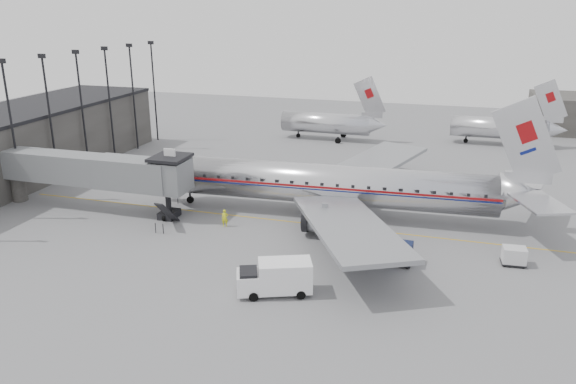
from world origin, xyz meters
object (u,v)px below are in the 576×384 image
Objects in this scene: service_van at (275,277)px; ramp_worker at (225,218)px; baggage_cart_white at (514,256)px; airliner at (338,185)px; baggage_cart_navy at (398,252)px.

ramp_worker is (-8.80, 11.31, -0.51)m from service_van.
service_van reaches higher than baggage_cart_white.
airliner is 18.01m from baggage_cart_white.
airliner is 16.28× the size of baggage_cart_navy.
baggage_cart_white is at bearing 19.21° from baggage_cart_navy.
airliner is 12.18m from baggage_cart_navy.
baggage_cart_navy reaches higher than ramp_worker.
baggage_cart_white is 1.20× the size of ramp_worker.
service_van is 2.89× the size of baggage_cart_white.
airliner is at bearing 14.69° from ramp_worker.
ramp_worker is (-26.17, 1.00, 0.04)m from baggage_cart_white.
service_van is at bearing -153.63° from baggage_cart_white.
service_van is (-0.98, -17.36, -1.89)m from airliner.
baggage_cart_navy reaches higher than baggage_cart_white.
airliner is at bearing 130.52° from baggage_cart_navy.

